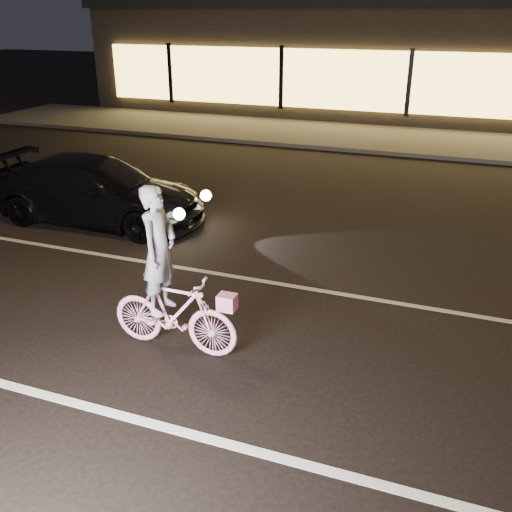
% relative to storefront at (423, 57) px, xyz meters
% --- Properties ---
extents(ground, '(90.00, 90.00, 0.00)m').
position_rel_storefront_xyz_m(ground, '(0.00, -18.97, -2.15)').
color(ground, black).
rests_on(ground, ground).
extents(lane_stripe_near, '(60.00, 0.12, 0.01)m').
position_rel_storefront_xyz_m(lane_stripe_near, '(0.00, -20.47, -2.14)').
color(lane_stripe_near, silver).
rests_on(lane_stripe_near, ground).
extents(lane_stripe_far, '(60.00, 0.10, 0.01)m').
position_rel_storefront_xyz_m(lane_stripe_far, '(0.00, -16.97, -2.14)').
color(lane_stripe_far, gray).
rests_on(lane_stripe_far, ground).
extents(sidewalk, '(30.00, 4.00, 0.12)m').
position_rel_storefront_xyz_m(sidewalk, '(0.00, -5.97, -2.09)').
color(sidewalk, '#383533').
rests_on(sidewalk, ground).
extents(storefront, '(25.40, 8.42, 4.20)m').
position_rel_storefront_xyz_m(storefront, '(0.00, 0.00, 0.00)').
color(storefront, black).
rests_on(storefront, ground).
extents(cyclist, '(1.65, 0.57, 2.08)m').
position_rel_storefront_xyz_m(cyclist, '(-0.94, -19.12, -1.41)').
color(cyclist, '#EC429D').
rests_on(cyclist, ground).
extents(sedan, '(4.34, 1.83, 1.25)m').
position_rel_storefront_xyz_m(sedan, '(-4.49, -15.53, -1.52)').
color(sedan, black).
rests_on(sedan, ground).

